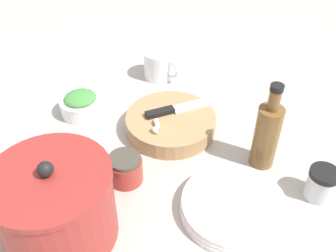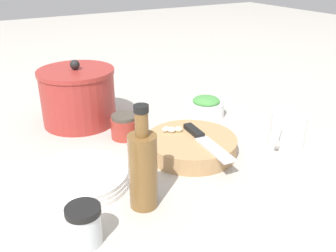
# 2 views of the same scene
# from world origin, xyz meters

# --- Properties ---
(ground_plane) EXTENTS (5.00, 5.00, 0.00)m
(ground_plane) POSITION_xyz_m (0.00, 0.00, 0.00)
(ground_plane) COLOR #B2ADA3
(cutting_board) EXTENTS (0.23, 0.23, 0.04)m
(cutting_board) POSITION_xyz_m (0.08, -0.02, 0.02)
(cutting_board) COLOR tan
(cutting_board) RESTS_ON ground_plane
(chef_knife) EXTENTS (0.05, 0.21, 0.01)m
(chef_knife) POSITION_xyz_m (0.09, -0.05, 0.05)
(chef_knife) COLOR black
(chef_knife) RESTS_ON cutting_board
(garlic_cloves) EXTENTS (0.05, 0.04, 0.02)m
(garlic_cloves) POSITION_xyz_m (0.05, 0.03, 0.05)
(garlic_cloves) COLOR white
(garlic_cloves) RESTS_ON cutting_board
(herb_bowl) EXTENTS (0.12, 0.12, 0.06)m
(herb_bowl) POSITION_xyz_m (0.25, 0.16, 0.03)
(herb_bowl) COLOR white
(herb_bowl) RESTS_ON ground_plane
(spice_jar) EXTENTS (0.06, 0.06, 0.07)m
(spice_jar) POSITION_xyz_m (-0.26, -0.20, 0.04)
(spice_jar) COLOR silver
(spice_jar) RESTS_ON ground_plane
(coffee_mug) EXTENTS (0.12, 0.09, 0.09)m
(coffee_mug) POSITION_xyz_m (0.32, -0.11, 0.04)
(coffee_mug) COLOR white
(coffee_mug) RESTS_ON ground_plane
(plate_stack) EXTENTS (0.22, 0.22, 0.03)m
(plate_stack) POSITION_xyz_m (-0.21, -0.01, 0.01)
(plate_stack) COLOR white
(plate_stack) RESTS_ON ground_plane
(honey_jar) EXTENTS (0.08, 0.08, 0.07)m
(honey_jar) POSITION_xyz_m (-0.03, 0.15, 0.03)
(honey_jar) COLOR #9E3328
(honey_jar) RESTS_ON ground_plane
(oil_bottle) EXTENTS (0.06, 0.06, 0.22)m
(oil_bottle) POSITION_xyz_m (-0.12, -0.16, 0.09)
(oil_bottle) COLOR brown
(oil_bottle) RESTS_ON ground_plane
(stock_pot) EXTENTS (0.22, 0.22, 0.19)m
(stock_pot) POSITION_xyz_m (-0.10, 0.31, 0.08)
(stock_pot) COLOR #9E2D28
(stock_pot) RESTS_ON ground_plane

